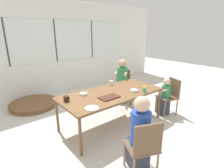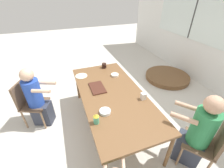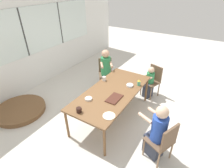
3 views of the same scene
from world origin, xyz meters
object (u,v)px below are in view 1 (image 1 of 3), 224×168
at_px(sippy_cup, 145,89).
at_px(chair_for_woman_green_shirt, 144,145).
at_px(chair_for_toddler, 170,93).
at_px(person_woman_green_shirt, 139,136).
at_px(bowl_white_shallow, 134,91).
at_px(bowl_cereal, 84,94).
at_px(coffee_mug, 66,99).
at_px(person_toddler, 165,98).
at_px(folded_table_stack, 34,104).
at_px(chair_for_man_blue_shirt, 123,82).
at_px(milk_carton_small, 111,83).
at_px(person_man_blue_shirt, 122,82).

bearing_deg(sippy_cup, chair_for_woman_green_shirt, -139.12).
height_order(chair_for_toddler, person_woman_green_shirt, person_woman_green_shirt).
xyz_separation_m(bowl_white_shallow, bowl_cereal, (-0.90, 0.49, -0.00)).
relative_size(person_woman_green_shirt, bowl_cereal, 7.57).
distance_m(chair_for_woman_green_shirt, coffee_mug, 1.57).
distance_m(person_toddler, folded_table_stack, 3.33).
bearing_deg(bowl_white_shallow, person_toddler, -11.99).
xyz_separation_m(chair_for_toddler, bowl_cereal, (-1.90, 0.72, 0.23)).
distance_m(person_woman_green_shirt, person_toddler, 1.91).
relative_size(chair_for_man_blue_shirt, chair_for_toddler, 1.00).
distance_m(chair_for_man_blue_shirt, bowl_cereal, 1.80).
height_order(chair_for_woman_green_shirt, coffee_mug, chair_for_woman_green_shirt).
distance_m(chair_for_woman_green_shirt, person_woman_green_shirt, 0.16).
height_order(person_woman_green_shirt, person_toddler, person_woman_green_shirt).
bearing_deg(milk_carton_small, chair_for_toddler, -38.94).
bearing_deg(milk_carton_small, coffee_mug, -168.70).
height_order(person_man_blue_shirt, coffee_mug, person_man_blue_shirt).
relative_size(chair_for_man_blue_shirt, bowl_cereal, 5.72).
distance_m(sippy_cup, folded_table_stack, 2.95).
xyz_separation_m(chair_for_man_blue_shirt, bowl_cereal, (-1.66, -0.66, 0.23)).
xyz_separation_m(person_toddler, sippy_cup, (-0.71, 0.02, 0.38)).
bearing_deg(bowl_white_shallow, sippy_cup, -49.61).
distance_m(person_woman_green_shirt, bowl_white_shallow, 1.33).
height_order(chair_for_woman_green_shirt, person_man_blue_shirt, person_man_blue_shirt).
height_order(person_woman_green_shirt, milk_carton_small, person_woman_green_shirt).
bearing_deg(person_woman_green_shirt, sippy_cup, 60.64).
xyz_separation_m(sippy_cup, bowl_cereal, (-1.04, 0.65, -0.06)).
bearing_deg(coffee_mug, chair_for_woman_green_shirt, -77.09).
bearing_deg(bowl_cereal, person_woman_green_shirt, -89.72).
bearing_deg(chair_for_woman_green_shirt, sippy_cup, 63.77).
bearing_deg(folded_table_stack, bowl_cereal, -74.09).
xyz_separation_m(chair_for_woman_green_shirt, coffee_mug, (-0.35, 1.51, 0.26)).
distance_m(chair_for_man_blue_shirt, sippy_cup, 1.48).
relative_size(chair_for_man_blue_shirt, sippy_cup, 5.73).
height_order(sippy_cup, bowl_cereal, sippy_cup).
xyz_separation_m(chair_for_toddler, person_man_blue_shirt, (-0.36, 1.29, 0.04)).
distance_m(person_man_blue_shirt, bowl_cereal, 1.64).
relative_size(coffee_mug, sippy_cup, 0.67).
distance_m(coffee_mug, bowl_cereal, 0.41).
height_order(chair_for_toddler, bowl_cereal, chair_for_toddler).
distance_m(coffee_mug, milk_carton_small, 1.24).
bearing_deg(chair_for_toddler, person_toddler, 90.00).
bearing_deg(chair_for_woman_green_shirt, chair_for_man_blue_shirt, 75.68).
height_order(person_man_blue_shirt, bowl_cereal, person_man_blue_shirt).
xyz_separation_m(person_man_blue_shirt, bowl_cereal, (-1.53, -0.56, 0.19)).
xyz_separation_m(chair_for_woman_green_shirt, bowl_cereal, (0.06, 1.60, 0.23)).
height_order(chair_for_man_blue_shirt, bowl_cereal, chair_for_man_blue_shirt).
bearing_deg(chair_for_toddler, chair_for_woman_green_shirt, 133.01).
xyz_separation_m(milk_carton_small, bowl_white_shallow, (0.09, -0.64, -0.03)).
relative_size(bowl_white_shallow, bowl_cereal, 1.05).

